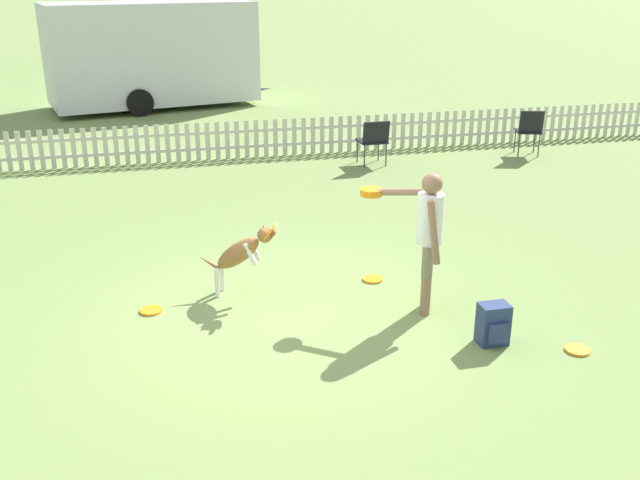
{
  "coord_description": "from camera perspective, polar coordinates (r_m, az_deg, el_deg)",
  "views": [
    {
      "loc": [
        -1.27,
        -6.78,
        3.51
      ],
      "look_at": [
        0.44,
        0.28,
        0.74
      ],
      "focal_mm": 40.0,
      "sensor_mm": 36.0,
      "label": 1
    }
  ],
  "objects": [
    {
      "name": "ground_plane",
      "position": [
        7.74,
        -2.68,
        -6.14
      ],
      "size": [
        240.0,
        240.0,
        0.0
      ],
      "primitive_type": "plane",
      "color": "olive"
    },
    {
      "name": "handler_person",
      "position": [
        7.6,
        8.43,
        1.08
      ],
      "size": [
        0.81,
        0.92,
        1.56
      ],
      "rotation": [
        0.0,
        0.0,
        1.15
      ],
      "color": "#8C664C",
      "rests_on": "ground_plane"
    },
    {
      "name": "leaping_dog",
      "position": [
        8.06,
        -6.29,
        -0.93
      ],
      "size": [
        0.94,
        0.54,
        0.91
      ],
      "rotation": [
        0.0,
        0.0,
        -1.99
      ],
      "color": "olive",
      "rests_on": "ground_plane"
    },
    {
      "name": "frisbee_near_handler",
      "position": [
        7.52,
        19.9,
        -8.26
      ],
      "size": [
        0.24,
        0.24,
        0.02
      ],
      "color": "orange",
      "rests_on": "ground_plane"
    },
    {
      "name": "frisbee_near_dog",
      "position": [
        8.06,
        -13.35,
        -5.51
      ],
      "size": [
        0.24,
        0.24,
        0.02
      ],
      "color": "orange",
      "rests_on": "ground_plane"
    },
    {
      "name": "frisbee_midfield",
      "position": [
        8.63,
        4.24,
        -3.14
      ],
      "size": [
        0.24,
        0.24,
        0.02
      ],
      "color": "orange",
      "rests_on": "ground_plane"
    },
    {
      "name": "backpack_on_grass",
      "position": [
        7.33,
        13.7,
        -6.58
      ],
      "size": [
        0.29,
        0.25,
        0.43
      ],
      "color": "navy",
      "rests_on": "ground_plane"
    },
    {
      "name": "picket_fence",
      "position": [
        14.22,
        -8.2,
        7.89
      ],
      "size": [
        27.83,
        0.04,
        0.74
      ],
      "color": "beige",
      "rests_on": "ground_plane"
    },
    {
      "name": "folding_chair_center",
      "position": [
        13.62,
        4.32,
        8.11
      ],
      "size": [
        0.53,
        0.54,
        0.87
      ],
      "rotation": [
        0.0,
        0.0,
        3.17
      ],
      "color": "#333338",
      "rests_on": "ground_plane"
    },
    {
      "name": "folding_chair_green_right",
      "position": [
        14.89,
        16.41,
        8.58
      ],
      "size": [
        0.58,
        0.6,
        0.93
      ],
      "rotation": [
        0.0,
        0.0,
        2.85
      ],
      "color": "#333338",
      "rests_on": "ground_plane"
    },
    {
      "name": "equipment_trailer",
      "position": [
        20.09,
        -13.37,
        14.37
      ],
      "size": [
        6.21,
        3.43,
        2.72
      ],
      "rotation": [
        0.0,
        0.0,
        0.22
      ],
      "color": "silver",
      "rests_on": "ground_plane"
    }
  ]
}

